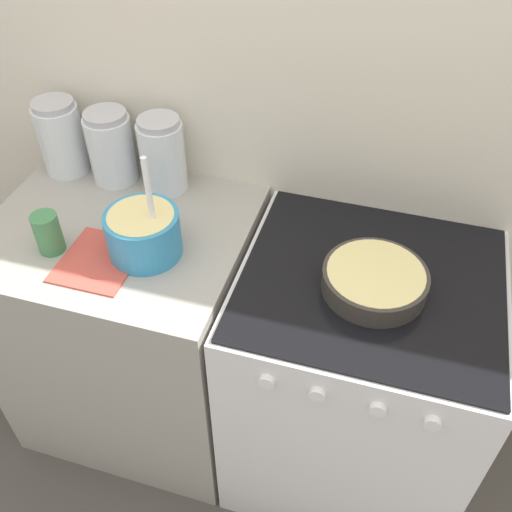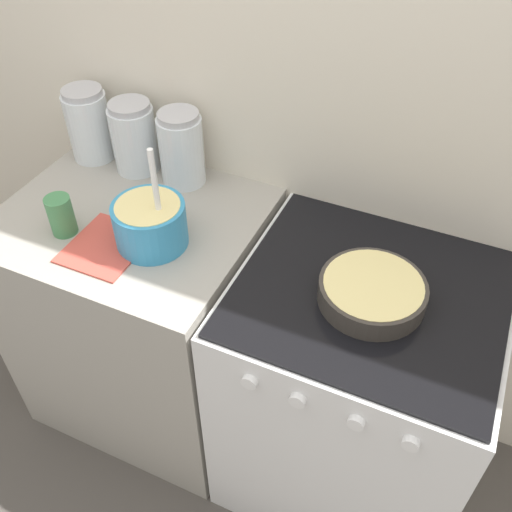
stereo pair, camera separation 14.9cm
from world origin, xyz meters
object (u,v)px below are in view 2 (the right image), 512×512
mixing_bowl (150,222)px  storage_jar_left (90,129)px  stove (352,391)px  storage_jar_right (182,153)px  tin_can (61,215)px  storage_jar_middle (135,141)px  baking_pan (372,291)px

mixing_bowl → storage_jar_left: bearing=144.2°
stove → storage_jar_right: storage_jar_right is taller
stove → tin_can: 1.02m
stove → storage_jar_middle: storage_jar_middle is taller
baking_pan → stove: bearing=101.1°
storage_jar_middle → storage_jar_right: 0.17m
storage_jar_left → storage_jar_right: bearing=0.0°
storage_jar_left → tin_can: size_ratio=2.04×
baking_pan → storage_jar_left: (-1.04, 0.26, 0.07)m
mixing_bowl → tin_can: bearing=-165.9°
mixing_bowl → storage_jar_middle: size_ratio=1.35×
baking_pan → storage_jar_left: storage_jar_left is taller
baking_pan → storage_jar_middle: 0.91m
mixing_bowl → baking_pan: (0.62, 0.04, -0.04)m
storage_jar_middle → storage_jar_right: (0.17, 0.00, 0.00)m
storage_jar_middle → storage_jar_right: bearing=0.0°
storage_jar_left → storage_jar_right: (0.35, 0.00, -0.00)m
mixing_bowl → storage_jar_middle: mixing_bowl is taller
tin_can → stove: bearing=8.6°
storage_jar_left → storage_jar_middle: size_ratio=1.04×
mixing_bowl → storage_jar_left: 0.51m
mixing_bowl → stove: bearing=6.3°
mixing_bowl → baking_pan: size_ratio=1.16×
mixing_bowl → storage_jar_middle: bearing=128.9°
storage_jar_middle → baking_pan: bearing=-16.9°
baking_pan → storage_jar_middle: (-0.87, 0.26, 0.07)m
mixing_bowl → storage_jar_left: mixing_bowl is taller
tin_can → mixing_bowl: bearing=14.1°
stove → mixing_bowl: size_ratio=2.85×
baking_pan → storage_jar_left: 1.07m
tin_can → storage_jar_middle: bearing=88.0°
stove → storage_jar_left: 1.19m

